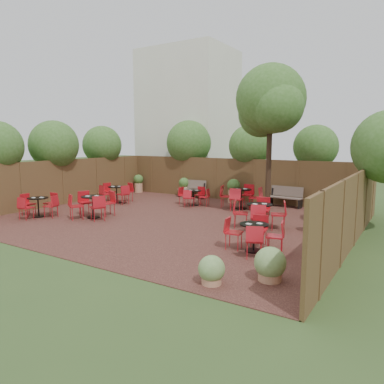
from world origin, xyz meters
The scene contains 13 objects.
ground centered at (0.00, 0.00, 0.00)m, with size 80.00×80.00×0.00m, color #354F23.
courtyard_paving centered at (0.00, 0.00, 0.01)m, with size 12.00×10.00×0.02m, color #321914.
fence_back centered at (0.00, 5.00, 1.00)m, with size 12.00×0.08×2.00m, color #4C341C.
fence_left centered at (-6.00, 0.00, 1.00)m, with size 0.08×10.00×2.00m, color #4C341C.
fence_right centered at (6.00, 0.00, 1.00)m, with size 0.08×10.00×2.00m, color #4C341C.
neighbour_building centered at (-4.50, 8.00, 4.00)m, with size 5.00×4.00×8.00m, color silver.
overhang_foliage centered at (-1.69, 2.81, 2.64)m, with size 15.44×10.40×2.36m.
courtyard_tree centered at (2.57, 2.56, 4.18)m, with size 2.72×2.62×5.62m.
park_bench_left centered at (-2.11, 4.62, 0.47)m, with size 1.43×0.53×0.87m.
park_bench_right centered at (2.64, 4.62, 0.47)m, with size 1.45×0.55×0.88m.
bistro_tables centered at (-0.43, 0.37, 0.47)m, with size 10.00×7.15×0.96m.
planters centered at (-0.33, 3.51, 0.58)m, with size 11.03×4.48×1.09m.
low_shrubs centered at (4.89, -2.86, 0.34)m, with size 1.90×4.24×0.71m.
Camera 1 is at (7.41, -10.53, 2.89)m, focal length 33.98 mm.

